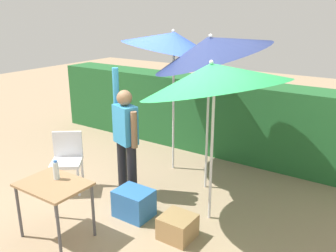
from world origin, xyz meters
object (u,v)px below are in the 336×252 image
(umbrella_yellow, at_px, (210,48))
(folding_table, at_px, (54,190))
(chair_plastic, at_px, (67,158))
(umbrella_orange, at_px, (173,42))
(umbrella_rainbow, at_px, (213,77))
(person_vendor, at_px, (126,135))
(crate_cardboard, at_px, (178,227))
(bottle_water, at_px, (56,170))
(cooler_box, at_px, (134,203))

(umbrella_yellow, distance_m, folding_table, 2.76)
(chair_plastic, distance_m, folding_table, 1.28)
(umbrella_orange, relative_size, folding_table, 3.18)
(umbrella_yellow, height_order, folding_table, umbrella_yellow)
(umbrella_rainbow, relative_size, umbrella_orange, 0.91)
(person_vendor, distance_m, folding_table, 1.34)
(umbrella_rainbow, xyz_separation_m, crate_cardboard, (-0.11, -0.57, -1.77))
(umbrella_yellow, xyz_separation_m, folding_table, (-0.90, -2.12, -1.53))
(umbrella_orange, bearing_deg, chair_plastic, -120.23)
(umbrella_yellow, relative_size, folding_table, 3.28)
(bottle_water, bearing_deg, cooler_box, 55.90)
(cooler_box, bearing_deg, folding_table, -118.41)
(umbrella_orange, bearing_deg, umbrella_yellow, -23.61)
(umbrella_orange, relative_size, chair_plastic, 2.86)
(umbrella_rainbow, xyz_separation_m, umbrella_yellow, (-0.44, 0.75, 0.25))
(umbrella_orange, distance_m, cooler_box, 2.60)
(umbrella_orange, distance_m, chair_plastic, 2.46)
(person_vendor, distance_m, bottle_water, 1.22)
(umbrella_orange, xyz_separation_m, umbrella_yellow, (0.85, -0.37, -0.02))
(umbrella_rainbow, distance_m, umbrella_yellow, 0.91)
(bottle_water, bearing_deg, person_vendor, 87.13)
(umbrella_yellow, relative_size, crate_cardboard, 6.62)
(cooler_box, distance_m, folding_table, 1.10)
(chair_plastic, xyz_separation_m, folding_table, (0.86, -0.94, 0.12))
(umbrella_orange, distance_m, person_vendor, 1.72)
(umbrella_rainbow, distance_m, folding_table, 2.30)
(person_vendor, height_order, cooler_box, person_vendor)
(person_vendor, xyz_separation_m, folding_table, (-0.01, -1.31, -0.30))
(bottle_water, bearing_deg, umbrella_yellow, 64.85)
(umbrella_yellow, distance_m, crate_cardboard, 2.43)
(crate_cardboard, distance_m, bottle_water, 1.62)
(umbrella_orange, xyz_separation_m, cooler_box, (0.43, -1.61, -1.99))
(person_vendor, bearing_deg, umbrella_rainbow, 2.60)
(umbrella_yellow, relative_size, bottle_water, 10.93)
(person_vendor, xyz_separation_m, crate_cardboard, (1.22, -0.51, -0.79))
(umbrella_orange, xyz_separation_m, bottle_water, (-0.10, -2.40, -1.34))
(umbrella_yellow, bearing_deg, cooler_box, -108.65)
(person_vendor, height_order, bottle_water, person_vendor)
(bottle_water, bearing_deg, chair_plastic, 134.04)
(umbrella_rainbow, height_order, umbrella_orange, umbrella_orange)
(folding_table, bearing_deg, crate_cardboard, 33.07)
(person_vendor, relative_size, crate_cardboard, 4.75)
(cooler_box, bearing_deg, chair_plastic, 177.79)
(person_vendor, bearing_deg, crate_cardboard, -22.64)
(person_vendor, relative_size, folding_table, 2.35)
(person_vendor, relative_size, cooler_box, 3.91)
(umbrella_yellow, relative_size, chair_plastic, 2.95)
(chair_plastic, height_order, cooler_box, chair_plastic)
(crate_cardboard, xyz_separation_m, folding_table, (-1.23, -0.80, 0.49))
(umbrella_orange, relative_size, person_vendor, 1.35)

